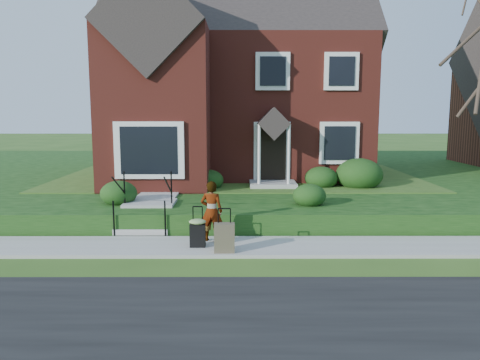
{
  "coord_description": "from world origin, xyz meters",
  "views": [
    {
      "loc": [
        0.02,
        -10.71,
        3.19
      ],
      "look_at": [
        0.05,
        2.0,
        1.34
      ],
      "focal_mm": 35.0,
      "sensor_mm": 36.0,
      "label": 1
    }
  ],
  "objects_px": {
    "front_steps": "(147,212)",
    "woman": "(212,211)",
    "suitcase_black": "(198,231)",
    "suitcase_olive": "(224,238)"
  },
  "relations": [
    {
      "from": "suitcase_black",
      "to": "suitcase_olive",
      "type": "height_order",
      "value": "suitcase_olive"
    },
    {
      "from": "front_steps",
      "to": "woman",
      "type": "xyz_separation_m",
      "value": [
        1.86,
        -1.48,
        0.34
      ]
    },
    {
      "from": "suitcase_black",
      "to": "woman",
      "type": "bearing_deg",
      "value": 60.81
    },
    {
      "from": "suitcase_olive",
      "to": "woman",
      "type": "bearing_deg",
      "value": 108.47
    },
    {
      "from": "woman",
      "to": "suitcase_black",
      "type": "relative_size",
      "value": 1.54
    },
    {
      "from": "front_steps",
      "to": "woman",
      "type": "relative_size",
      "value": 1.37
    },
    {
      "from": "suitcase_black",
      "to": "suitcase_olive",
      "type": "xyz_separation_m",
      "value": [
        0.63,
        -0.42,
        -0.04
      ]
    },
    {
      "from": "woman",
      "to": "suitcase_olive",
      "type": "bearing_deg",
      "value": 118.39
    },
    {
      "from": "front_steps",
      "to": "suitcase_olive",
      "type": "bearing_deg",
      "value": -47.69
    },
    {
      "from": "woman",
      "to": "suitcase_olive",
      "type": "xyz_separation_m",
      "value": [
        0.34,
        -0.94,
        -0.4
      ]
    }
  ]
}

